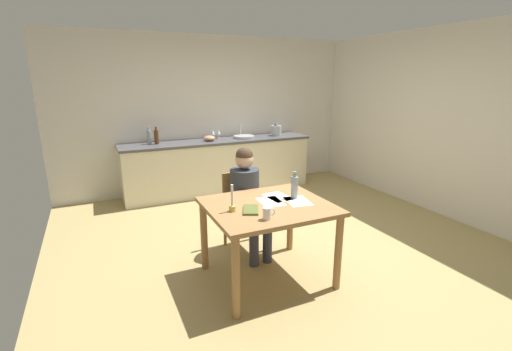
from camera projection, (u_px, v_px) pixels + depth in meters
name	position (u px, v px, depth m)	size (l,w,h in m)	color
ground_plane	(281.00, 245.00, 4.25)	(5.20, 5.20, 0.04)	tan
wall_back	(211.00, 114.00, 6.17)	(5.20, 0.12, 2.60)	silver
wall_right	(446.00, 123.00, 4.95)	(0.12, 5.20, 2.60)	silver
kitchen_counter	(219.00, 166.00, 6.08)	(3.21, 0.64, 0.90)	beige
dining_table	(268.00, 216.00, 3.34)	(1.13, 0.99, 0.77)	#9E7042
chair_at_table	(242.00, 207.00, 4.04)	(0.42, 0.42, 0.87)	#9E7042
person_seated	(247.00, 195.00, 3.87)	(0.33, 0.60, 1.19)	#333842
coffee_mug	(267.00, 213.00, 2.95)	(0.11, 0.07, 0.10)	white
candlestick	(232.00, 204.00, 3.12)	(0.06, 0.06, 0.25)	gold
book_magazine	(251.00, 210.00, 3.15)	(0.13, 0.24, 0.02)	#58612B
paper_letter	(298.00, 201.00, 3.39)	(0.21, 0.30, 0.00)	white
paper_bill	(278.00, 197.00, 3.51)	(0.21, 0.30, 0.00)	white
paper_envelope	(271.00, 202.00, 3.38)	(0.21, 0.30, 0.00)	white
wine_bottle_on_table	(294.00, 187.00, 3.45)	(0.07, 0.07, 0.27)	#8C999E
sink_unit	(244.00, 137.00, 6.15)	(0.36, 0.36, 0.24)	#B2B7BC
bottle_oil	(149.00, 137.00, 5.56)	(0.07, 0.07, 0.27)	#8C999E
bottle_vinegar	(156.00, 137.00, 5.56)	(0.07, 0.07, 0.27)	#593319
mixing_bowl	(209.00, 138.00, 5.86)	(0.19, 0.19, 0.09)	tan
stovetop_kettle	(276.00, 130.00, 6.38)	(0.18, 0.18, 0.22)	#B7BABF
wine_glass_near_sink	(219.00, 132.00, 6.09)	(0.07, 0.07, 0.15)	silver
wine_glass_by_kettle	(213.00, 132.00, 6.05)	(0.07, 0.07, 0.15)	silver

